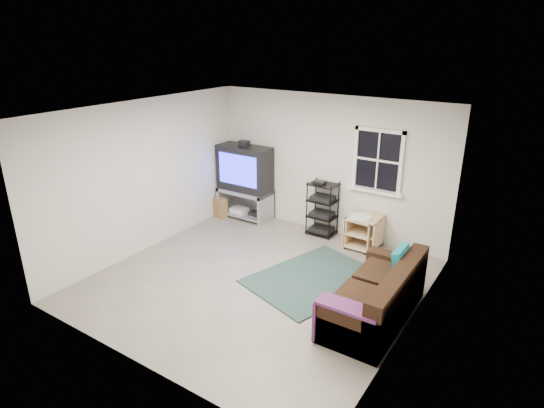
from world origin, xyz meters
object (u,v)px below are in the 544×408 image
Objects in this scene: tv_unit at (245,176)px; side_table_left at (362,231)px; side_table_right at (365,229)px; sofa at (377,298)px; av_rack at (322,212)px.

side_table_left is at bearing -0.21° from tv_unit.
tv_unit reaches higher than side_table_right.
side_table_left is at bearing -129.86° from side_table_right.
side_table_left is (2.57, -0.01, -0.58)m from tv_unit.
side_table_left is 0.93× the size of side_table_right.
tv_unit reaches higher than sofa.
av_rack is 0.55× the size of sofa.
side_table_right is 2.21m from sofa.
tv_unit is 2.66m from side_table_right.
sofa is (1.02, -1.93, -0.00)m from side_table_left.
side_table_left is at bearing 117.93° from sofa.
sofa is (3.59, -1.94, -0.58)m from tv_unit.
sofa is (1.87, -2.03, -0.15)m from av_rack.
av_rack reaches higher than sofa.
tv_unit is 1.78m from av_rack.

